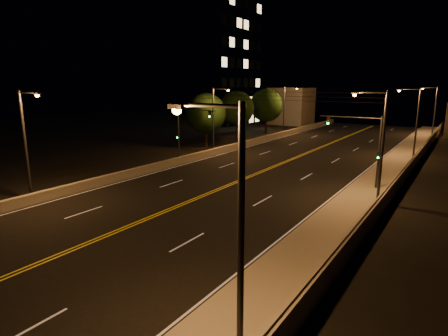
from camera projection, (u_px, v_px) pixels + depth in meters
The scene contains 22 objects.
road at pixel (217, 190), 30.83m from camera, with size 18.00×120.00×0.02m, color black.
sidewalk at pixel (350, 212), 25.03m from camera, with size 3.60×120.00×0.30m, color #A09885.
curb at pixel (323, 209), 26.04m from camera, with size 0.14×120.00×0.15m, color #A09885.
parapet_wall at pixel (377, 208), 24.00m from camera, with size 0.30×120.00×1.00m, color #A39A88.
jersey_barrier at pixel (138, 172), 35.63m from camera, with size 0.45×120.00×0.80m, color #A39A88.
distant_building_left at pixel (291, 106), 81.08m from camera, with size 8.00×8.00×7.77m, color gray.
parapet_rail at pixel (378, 200), 23.89m from camera, with size 0.06×0.06×120.00m, color black.
lane_markings at pixel (217, 190), 30.76m from camera, with size 17.32×116.00×0.00m.
streetlight_0 at pixel (232, 222), 10.49m from camera, with size 2.55×0.28×8.13m.
streetlight_1 at pixel (379, 139), 26.58m from camera, with size 2.55×0.28×8.13m.
streetlight_2 at pixel (414, 118), 42.51m from camera, with size 2.55×0.28×8.13m.
streetlight_3 at pixel (433, 108), 61.71m from camera, with size 2.55×0.28×8.13m.
streetlight_4 at pixel (27, 138), 27.01m from camera, with size 2.55×0.28×8.13m.
streetlight_5 at pixel (215, 115), 46.66m from camera, with size 2.55×0.28×8.13m.
streetlight_6 at pixel (286, 107), 64.06m from camera, with size 2.55×0.28×8.13m.
traffic_signal_right at pixel (367, 143), 30.29m from camera, with size 5.11×0.31×6.10m.
traffic_signal_left at pixel (186, 129), 40.33m from camera, with size 5.11×0.31×6.10m.
overhead_wires at pixel (271, 96), 36.96m from camera, with size 22.00×0.03×0.83m.
building_tower at pixel (190, 56), 73.58m from camera, with size 24.00×15.00×28.92m.
tree_0 at pixel (206, 113), 50.76m from camera, with size 5.46×5.46×7.40m.
tree_1 at pixel (237, 108), 60.17m from camera, with size 5.54×5.54×7.51m.
tree_2 at pixel (266, 105), 65.41m from camera, with size 5.76×5.76×7.80m.
Camera 1 is at (16.73, -4.52, 8.55)m, focal length 30.00 mm.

